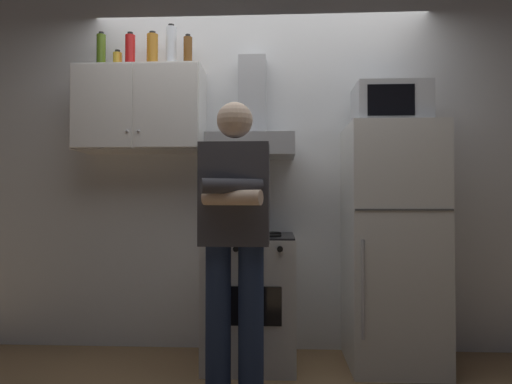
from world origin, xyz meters
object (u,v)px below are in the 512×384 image
at_px(bottle_soda_red, 130,51).
at_px(person_standing, 235,236).
at_px(stove_oven, 251,298).
at_px(bottle_vodka_clear, 171,47).
at_px(refrigerator, 392,245).
at_px(microwave, 390,106).
at_px(bottle_spice_jar, 117,60).
at_px(bottle_beer_brown, 188,52).
at_px(range_hood, 252,130).
at_px(upper_cabinet, 141,110).
at_px(bottle_liquor_amber, 152,51).
at_px(bottle_olive_oil, 101,52).

bearing_deg(bottle_soda_red, person_standing, -40.44).
relative_size(stove_oven, bottle_vodka_clear, 2.75).
xyz_separation_m(stove_oven, refrigerator, (0.95, 0.00, 0.37)).
height_order(bottle_soda_red, bottle_vodka_clear, bottle_vodka_clear).
xyz_separation_m(refrigerator, person_standing, (-1.00, -0.61, 0.10)).
relative_size(stove_oven, microwave, 1.82).
relative_size(bottle_spice_jar, bottle_beer_brown, 0.55).
bearing_deg(bottle_spice_jar, range_hood, 0.73).
distance_m(stove_oven, range_hood, 1.17).
relative_size(range_hood, refrigerator, 0.47).
bearing_deg(person_standing, stove_oven, 85.28).
bearing_deg(bottle_soda_red, upper_cabinet, 23.54).
bearing_deg(upper_cabinet, bottle_beer_brown, 0.06).
bearing_deg(bottle_liquor_amber, bottle_spice_jar, -179.68).
bearing_deg(bottle_spice_jar, bottle_soda_red, -11.34).
distance_m(range_hood, bottle_liquor_amber, 0.92).
xyz_separation_m(upper_cabinet, bottle_liquor_amber, (0.08, -0.01, 0.43)).
relative_size(range_hood, microwave, 1.56).
distance_m(person_standing, bottle_vodka_clear, 1.58).
height_order(microwave, bottle_olive_oil, bottle_olive_oil).
distance_m(stove_oven, bottle_beer_brown, 1.80).
relative_size(microwave, bottle_vodka_clear, 1.51).
xyz_separation_m(refrigerator, bottle_vodka_clear, (-1.53, 0.12, 1.40)).
height_order(upper_cabinet, stove_oven, upper_cabinet).
bearing_deg(bottle_spice_jar, bottle_beer_brown, 1.29).
bearing_deg(refrigerator, person_standing, -148.77).
distance_m(upper_cabinet, microwave, 1.75).
height_order(refrigerator, bottle_olive_oil, bottle_olive_oil).
bearing_deg(bottle_vodka_clear, upper_cabinet, 179.69).
height_order(bottle_spice_jar, bottle_liquor_amber, bottle_liquor_amber).
bearing_deg(upper_cabinet, bottle_spice_jar, -176.26).
relative_size(person_standing, bottle_liquor_amber, 6.21).
bearing_deg(person_standing, bottle_spice_jar, 141.98).
height_order(upper_cabinet, bottle_liquor_amber, bottle_liquor_amber).
bearing_deg(bottle_beer_brown, person_standing, -60.72).
relative_size(bottle_soda_red, bottle_vodka_clear, 0.80).
distance_m(person_standing, bottle_beer_brown, 1.52).
height_order(bottle_soda_red, bottle_beer_brown, bottle_soda_red).
distance_m(refrigerator, bottle_beer_brown, 1.97).
bearing_deg(bottle_spice_jar, bottle_liquor_amber, 0.32).
bearing_deg(range_hood, refrigerator, -7.55).
distance_m(stove_oven, bottle_soda_red, 1.95).
xyz_separation_m(stove_oven, bottle_liquor_amber, (-0.72, 0.12, 1.74)).
relative_size(stove_oven, bottle_olive_oil, 3.19).
relative_size(person_standing, bottle_spice_jar, 12.18).
distance_m(bottle_vodka_clear, bottle_liquor_amber, 0.14).
bearing_deg(bottle_soda_red, bottle_beer_brown, 4.37).
bearing_deg(microwave, bottle_olive_oil, 176.89).
bearing_deg(bottle_vodka_clear, microwave, -3.92).
height_order(upper_cabinet, range_hood, range_hood).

